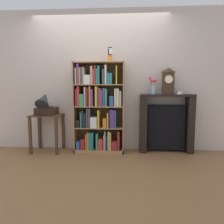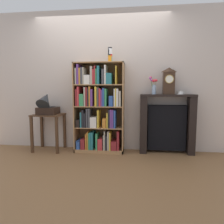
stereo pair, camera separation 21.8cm
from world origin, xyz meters
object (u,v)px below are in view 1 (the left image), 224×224
Objects in this scene: gramophone at (45,105)px; flower_vase at (153,86)px; side_table_left at (47,124)px; teacup_with_saucer at (179,93)px; mantel_clock at (168,81)px; cup_stack at (110,55)px; bookshelf at (98,111)px; fireplace_mantel at (166,124)px.

flower_vase reaches higher than gramophone.
side_table_left is 2.45m from teacup_with_saucer.
teacup_with_saucer is (2.38, 0.09, 0.57)m from side_table_left.
mantel_clock is at bearing 2.33° from side_table_left.
cup_stack is 1.80× the size of teacup_with_saucer.
gramophone is at bearing -176.49° from teacup_with_saucer.
bookshelf is 2.36× the size of side_table_left.
teacup_with_saucer is at bearing 0.63° from mantel_clock.
gramophone is at bearing -175.59° from fireplace_mantel.
bookshelf is 1.48m from teacup_with_saucer.
side_table_left is 2.17× the size of flower_vase.
mantel_clock reaches higher than fireplace_mantel.
bookshelf is at bearing -176.58° from fireplace_mantel.
cup_stack reaches higher than mantel_clock.
side_table_left is 4.72× the size of teacup_with_saucer.
gramophone is (-0.94, -0.09, 0.11)m from bookshelf.
flower_vase is at bearing 4.19° from gramophone.
side_table_left is (-1.16, -0.06, -1.24)m from cup_stack.
bookshelf is 0.97m from side_table_left.
cup_stack is at bearing -178.32° from teacup_with_saucer.
bookshelf reaches higher than gramophone.
side_table_left is 1.47× the size of mantel_clock.
flower_vase is (0.98, 0.05, 0.45)m from bookshelf.
fireplace_mantel is (1.01, 0.06, -1.22)m from cup_stack.
cup_stack reaches higher than flower_vase.
mantel_clock reaches higher than gramophone.
flower_vase is (-0.25, -0.03, 0.69)m from fireplace_mantel.
mantel_clock reaches higher than teacup_with_saucer.
cup_stack is 0.25× the size of fireplace_mantel.
flower_vase is at bearing -179.30° from mantel_clock.
mantel_clock is at bearing -65.63° from fireplace_mantel.
fireplace_mantel is 0.60m from teacup_with_saucer.
fireplace_mantel is 0.77m from mantel_clock.
bookshelf reaches higher than fireplace_mantel.
bookshelf reaches higher than teacup_with_saucer.
teacup_with_saucer reaches higher than side_table_left.
gramophone is at bearing -90.00° from side_table_left.
cup_stack is at bearing 2.73° from side_table_left.
bookshelf reaches higher than flower_vase.
fireplace_mantel is 2.27× the size of mantel_clock.
bookshelf is at bearing 2.35° from side_table_left.
gramophone is 2.39m from teacup_with_saucer.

